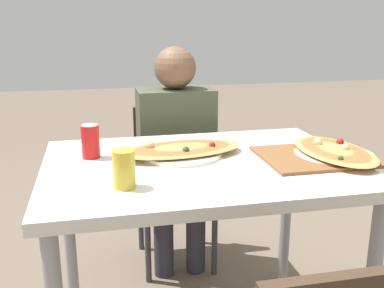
# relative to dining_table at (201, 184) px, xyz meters

# --- Properties ---
(dining_table) EXTENTS (1.12, 0.80, 0.78)m
(dining_table) POSITION_rel_dining_table_xyz_m (0.00, 0.00, 0.00)
(dining_table) COLOR silver
(dining_table) RESTS_ON ground_plane
(chair_far_seated) EXTENTS (0.40, 0.40, 0.82)m
(chair_far_seated) POSITION_rel_dining_table_xyz_m (0.02, 0.73, -0.22)
(chair_far_seated) COLOR #3F2D1E
(chair_far_seated) RESTS_ON ground_plane
(person_seated) EXTENTS (0.37, 0.25, 1.15)m
(person_seated) POSITION_rel_dining_table_xyz_m (0.02, 0.62, -0.02)
(person_seated) COLOR #2D2D38
(person_seated) RESTS_ON ground_plane
(pizza_main) EXTENTS (0.50, 0.31, 0.06)m
(pizza_main) POSITION_rel_dining_table_xyz_m (-0.06, 0.09, 0.11)
(pizza_main) COLOR white
(pizza_main) RESTS_ON dining_table
(soda_can) EXTENTS (0.07, 0.07, 0.12)m
(soda_can) POSITION_rel_dining_table_xyz_m (-0.39, 0.13, 0.15)
(soda_can) COLOR red
(soda_can) RESTS_ON dining_table
(drink_glass) EXTENTS (0.07, 0.07, 0.12)m
(drink_glass) POSITION_rel_dining_table_xyz_m (-0.29, -0.20, 0.15)
(drink_glass) COLOR gold
(drink_glass) RESTS_ON dining_table
(serving_tray) EXTENTS (0.40, 0.33, 0.01)m
(serving_tray) POSITION_rel_dining_table_xyz_m (0.42, -0.05, 0.09)
(serving_tray) COLOR brown
(serving_tray) RESTS_ON dining_table
(pizza_second) EXTENTS (0.29, 0.43, 0.06)m
(pizza_second) POSITION_rel_dining_table_xyz_m (0.50, -0.05, 0.11)
(pizza_second) COLOR white
(pizza_second) RESTS_ON dining_table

